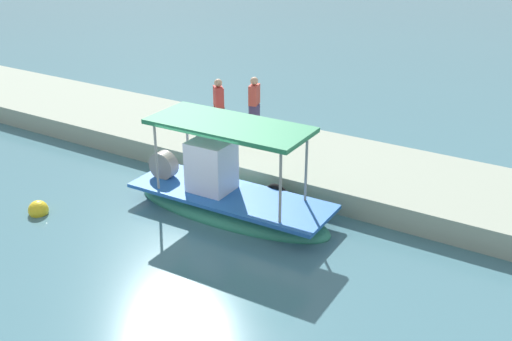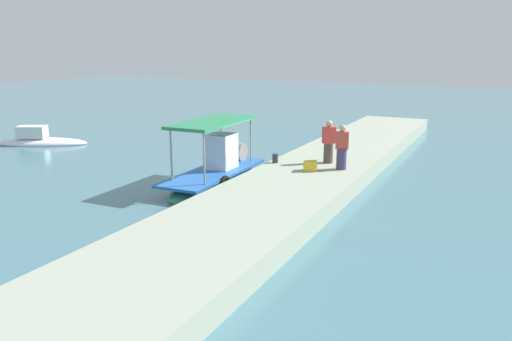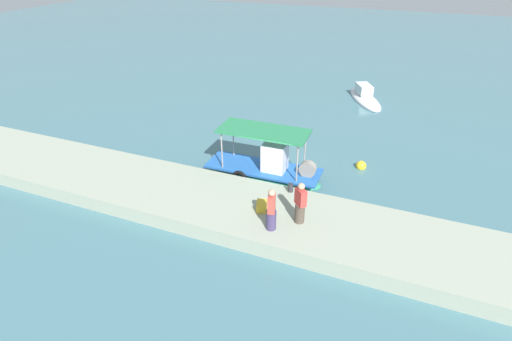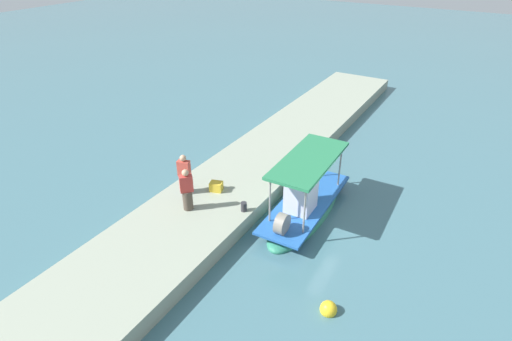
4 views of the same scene
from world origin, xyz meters
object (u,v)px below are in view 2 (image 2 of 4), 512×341
at_px(fisherman_by_crate, 329,144).
at_px(marker_buoy, 212,155).
at_px(mooring_bollard, 275,158).
at_px(cargo_crate, 310,166).
at_px(fisherman_near_bollard, 342,149).
at_px(moored_boat_near, 41,141).
at_px(main_fishing_boat, 216,173).

xyz_separation_m(fisherman_by_crate, marker_buoy, (1.42, 6.49, -1.36)).
xyz_separation_m(mooring_bollard, cargo_crate, (-0.66, -1.78, 0.01)).
bearing_deg(mooring_bollard, fisherman_by_crate, -63.18).
bearing_deg(cargo_crate, fisherman_near_bollard, -52.33).
height_order(fisherman_near_bollard, moored_boat_near, fisherman_near_bollard).
relative_size(fisherman_by_crate, moored_boat_near, 0.34).
distance_m(fisherman_by_crate, cargo_crate, 1.76).
height_order(main_fishing_boat, moored_boat_near, main_fishing_boat).
height_order(fisherman_near_bollard, marker_buoy, fisherman_near_bollard).
bearing_deg(fisherman_by_crate, marker_buoy, 77.65).
bearing_deg(marker_buoy, moored_boat_near, 97.72).
bearing_deg(cargo_crate, mooring_bollard, 69.72).
distance_m(main_fishing_boat, marker_buoy, 5.10).
distance_m(mooring_bollard, cargo_crate, 1.90).
relative_size(main_fishing_boat, marker_buoy, 11.00).
height_order(fisherman_near_bollard, fisherman_by_crate, fisherman_by_crate).
relative_size(fisherman_near_bollard, fisherman_by_crate, 1.00).
relative_size(fisherman_by_crate, cargo_crate, 3.43).
bearing_deg(fisherman_by_crate, fisherman_near_bollard, -136.70).
distance_m(cargo_crate, moored_boat_near, 16.84).
bearing_deg(marker_buoy, mooring_bollard, -117.92).
bearing_deg(fisherman_near_bollard, main_fishing_boat, 113.43).
relative_size(fisherman_near_bollard, marker_buoy, 3.26).
bearing_deg(main_fishing_boat, fisherman_by_crate, -52.53).
xyz_separation_m(main_fishing_boat, cargo_crate, (1.19, -3.53, 0.43)).
xyz_separation_m(main_fishing_boat, fisherman_by_crate, (2.84, -3.70, 1.03)).
bearing_deg(fisherman_near_bollard, cargo_crate, 127.67).
distance_m(fisherman_by_crate, mooring_bollard, 2.27).
height_order(cargo_crate, marker_buoy, cargo_crate).
distance_m(main_fishing_boat, mooring_bollard, 2.58).
bearing_deg(marker_buoy, fisherman_by_crate, -102.35).
height_order(fisherman_by_crate, cargo_crate, fisherman_by_crate).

